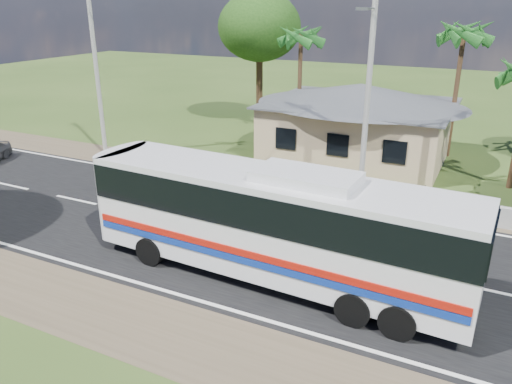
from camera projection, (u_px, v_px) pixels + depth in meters
ground at (244, 237)px, 20.07m from camera, size 120.00×120.00×0.00m
road at (244, 237)px, 20.07m from camera, size 120.00×16.00×0.03m
house at (359, 113)px, 29.60m from camera, size 12.40×10.00×5.00m
utility_poles at (362, 75)px, 22.34m from camera, size 32.80×2.22×11.00m
palm_mid at (464, 34)px, 28.03m from camera, size 2.80×2.80×8.20m
palm_far at (301, 37)px, 32.73m from camera, size 2.80×2.80×7.70m
tree_behind_house at (260, 27)px, 35.90m from camera, size 6.00×6.00×9.61m
coach_bus at (274, 217)px, 16.27m from camera, size 13.07×3.30×4.02m
motorcycle at (411, 194)px, 23.11m from camera, size 2.00×1.08×1.00m
person at (455, 214)px, 20.11m from camera, size 0.75×0.64×1.74m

